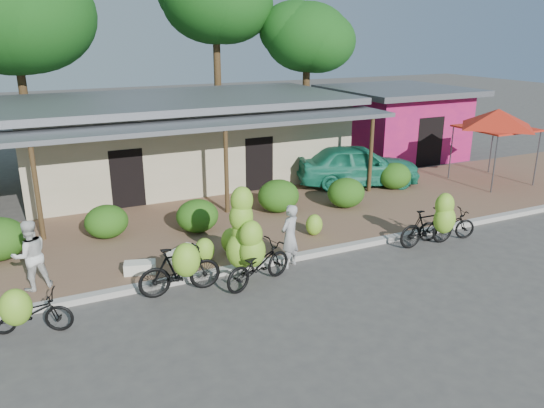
{
  "coord_description": "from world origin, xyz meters",
  "views": [
    {
      "loc": [
        -5.71,
        -9.41,
        5.79
      ],
      "look_at": [
        0.27,
        3.26,
        1.2
      ],
      "focal_mm": 35.0,
      "sensor_mm": 36.0,
      "label": 1
    }
  ],
  "objects": [
    {
      "name": "red_canopy",
      "position": [
        10.67,
        5.13,
        2.61
      ],
      "size": [
        3.5,
        3.5,
        2.86
      ],
      "color": "#59595E",
      "rests_on": "sidewalk"
    },
    {
      "name": "loose_banana_a",
      "position": [
        -1.92,
        2.66,
        0.44
      ],
      "size": [
        0.51,
        0.44,
        0.64
      ],
      "primitive_type": "ellipsoid",
      "color": "#85BE2F",
      "rests_on": "sidewalk"
    },
    {
      "name": "vendor",
      "position": [
        0.03,
        1.7,
        0.83
      ],
      "size": [
        0.72,
        0.64,
        1.67
      ],
      "primitive_type": "imported",
      "rotation": [
        0.0,
        0.0,
        3.63
      ],
      "color": "#9B9B9B",
      "rests_on": "ground"
    },
    {
      "name": "loose_banana_c",
      "position": [
        1.55,
        3.09,
        0.44
      ],
      "size": [
        0.5,
        0.43,
        0.63
      ],
      "primitive_type": "ellipsoid",
      "color": "#85BE2F",
      "rests_on": "sidewalk"
    },
    {
      "name": "hedge_3",
      "position": [
        1.54,
        5.43,
        0.66
      ],
      "size": [
        1.38,
        1.24,
        1.07
      ],
      "primitive_type": "ellipsoid",
      "color": "#265713",
      "rests_on": "sidewalk"
    },
    {
      "name": "hedge_4",
      "position": [
        3.8,
        4.89,
        0.62
      ],
      "size": [
        1.28,
        1.15,
        1.0
      ],
      "primitive_type": "ellipsoid",
      "color": "#265713",
      "rests_on": "sidewalk"
    },
    {
      "name": "tree_near_right",
      "position": [
        7.31,
        14.61,
        5.59
      ],
      "size": [
        4.4,
        4.21,
        7.23
      ],
      "color": "#4C371E",
      "rests_on": "ground"
    },
    {
      "name": "tree_far_center",
      "position": [
        -5.69,
        16.11,
        6.69
      ],
      "size": [
        6.53,
        6.52,
        9.19
      ],
      "color": "#4C371E",
      "rests_on": "ground"
    },
    {
      "name": "sidewalk",
      "position": [
        0.0,
        5.0,
        0.06
      ],
      "size": [
        60.0,
        6.0,
        0.12
      ],
      "primitive_type": "cube",
      "color": "brown",
      "rests_on": "ground"
    },
    {
      "name": "bike_far_left",
      "position": [
        -6.12,
        0.99,
        0.53
      ],
      "size": [
        1.76,
        1.4,
        1.29
      ],
      "rotation": [
        0.0,
        0.0,
        1.26
      ],
      "color": "black",
      "rests_on": "ground"
    },
    {
      "name": "hedge_1",
      "position": [
        -3.91,
        5.48,
        0.6
      ],
      "size": [
        1.23,
        1.11,
        0.96
      ],
      "primitive_type": "ellipsoid",
      "color": "#265713",
      "rests_on": "sidewalk"
    },
    {
      "name": "bystander",
      "position": [
        -5.95,
        2.91,
        0.95
      ],
      "size": [
        0.93,
        0.8,
        1.66
      ],
      "primitive_type": "imported",
      "rotation": [
        0.0,
        0.0,
        3.37
      ],
      "color": "silver",
      "rests_on": "sidewalk"
    },
    {
      "name": "bike_far_right",
      "position": [
        4.99,
        1.4,
        0.45
      ],
      "size": [
        1.82,
        1.02,
        0.9
      ],
      "rotation": [
        0.0,
        0.0,
        1.31
      ],
      "color": "black",
      "rests_on": "ground"
    },
    {
      "name": "bike_left",
      "position": [
        -2.91,
        1.37,
        0.67
      ],
      "size": [
        1.93,
        1.2,
        1.48
      ],
      "rotation": [
        0.0,
        0.0,
        1.55
      ],
      "color": "black",
      "rests_on": "ground"
    },
    {
      "name": "loose_banana_b",
      "position": [
        -1.09,
        2.89,
        0.47
      ],
      "size": [
        0.57,
        0.48,
        0.71
      ],
      "primitive_type": "ellipsoid",
      "color": "#85BE2F",
      "rests_on": "sidewalk"
    },
    {
      "name": "bike_right",
      "position": [
        4.15,
        1.11,
        0.72
      ],
      "size": [
        1.82,
        1.21,
        1.72
      ],
      "rotation": [
        0.0,
        0.0,
        1.53
      ],
      "color": "black",
      "rests_on": "ground"
    },
    {
      "name": "bike_center",
      "position": [
        -1.18,
        1.34,
        0.84
      ],
      "size": [
        2.06,
        1.46,
        2.33
      ],
      "rotation": [
        0.0,
        0.0,
        1.9
      ],
      "color": "black",
      "rests_on": "ground"
    },
    {
      "name": "shop_main",
      "position": [
        0.0,
        10.93,
        1.72
      ],
      "size": [
        13.0,
        8.5,
        3.35
      ],
      "color": "#BFAE91",
      "rests_on": "ground"
    },
    {
      "name": "curb",
      "position": [
        0.0,
        2.0,
        0.07
      ],
      "size": [
        60.0,
        0.25,
        0.15
      ],
      "primitive_type": "cube",
      "color": "#A8A399",
      "rests_on": "ground"
    },
    {
      "name": "hedge_5",
      "position": [
        6.65,
        5.97,
        0.61
      ],
      "size": [
        1.26,
        1.14,
        0.99
      ],
      "primitive_type": "ellipsoid",
      "color": "#265713",
      "rests_on": "sidewalk"
    },
    {
      "name": "sack_near",
      "position": [
        -2.4,
        3.03,
        0.27
      ],
      "size": [
        0.92,
        0.82,
        0.3
      ],
      "primitive_type": "cube",
      "rotation": [
        0.0,
        0.0,
        0.62
      ],
      "color": "silver",
      "rests_on": "sidewalk"
    },
    {
      "name": "sack_far",
      "position": [
        -3.57,
        2.71,
        0.26
      ],
      "size": [
        0.82,
        0.57,
        0.28
      ],
      "primitive_type": "cube",
      "rotation": [
        0.0,
        0.0,
        -0.27
      ],
      "color": "silver",
      "rests_on": "sidewalk"
    },
    {
      "name": "shop_pink",
      "position": [
        10.5,
        10.99,
        1.67
      ],
      "size": [
        6.0,
        6.0,
        3.25
      ],
      "color": "#C11D5C",
      "rests_on": "ground"
    },
    {
      "name": "ground",
      "position": [
        0.0,
        0.0,
        0.0
      ],
      "size": [
        100.0,
        100.0,
        0.0
      ],
      "primitive_type": "plane",
      "color": "#454240",
      "rests_on": "ground"
    },
    {
      "name": "hedge_2",
      "position": [
        -1.42,
        4.82,
        0.61
      ],
      "size": [
        1.25,
        1.13,
        0.98
      ],
      "primitive_type": "ellipsoid",
      "color": "#265713",
      "rests_on": "sidewalk"
    },
    {
      "name": "teal_van",
      "position": [
        5.68,
        7.0,
        0.91
      ],
      "size": [
        4.98,
        3.21,
        1.58
      ],
      "primitive_type": "imported",
      "rotation": [
        0.0,
        0.0,
        1.25
      ],
      "color": "#1B7B5C",
      "rests_on": "sidewalk"
    }
  ]
}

